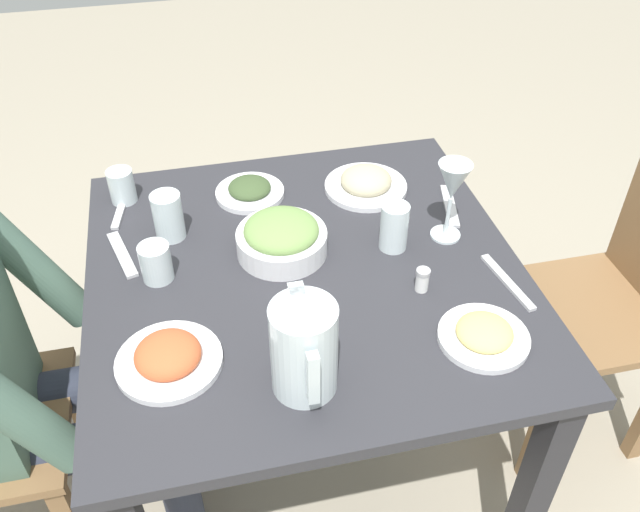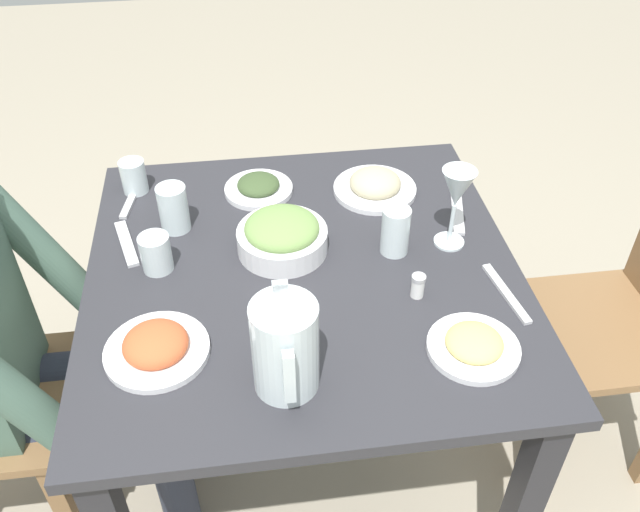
# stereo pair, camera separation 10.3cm
# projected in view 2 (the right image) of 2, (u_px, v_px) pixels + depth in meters

# --- Properties ---
(ground_plane) EXTENTS (8.00, 8.00, 0.00)m
(ground_plane) POSITION_uv_depth(u_px,v_px,m) (308.00, 462.00, 1.97)
(ground_plane) COLOR #9E937F
(dining_table) EXTENTS (0.95, 0.95, 0.76)m
(dining_table) POSITION_uv_depth(u_px,v_px,m) (304.00, 307.00, 1.56)
(dining_table) COLOR #2D2D33
(dining_table) RESTS_ON ground_plane
(chair_far) EXTENTS (0.40, 0.40, 0.89)m
(chair_far) POSITION_uv_depth(u_px,v_px,m) (633.00, 313.00, 1.72)
(chair_far) COLOR olive
(chair_far) RESTS_ON ground_plane
(diner_near) EXTENTS (0.48, 0.53, 1.19)m
(diner_near) POSITION_uv_depth(u_px,v_px,m) (11.00, 343.00, 1.44)
(diner_near) COLOR #4C6B5B
(diner_near) RESTS_ON ground_plane
(water_pitcher) EXTENTS (0.16, 0.12, 0.19)m
(water_pitcher) POSITION_uv_depth(u_px,v_px,m) (285.00, 347.00, 1.17)
(water_pitcher) COLOR silver
(water_pitcher) RESTS_ON dining_table
(salad_bowl) EXTENTS (0.20, 0.20, 0.09)m
(salad_bowl) POSITION_uv_depth(u_px,v_px,m) (282.00, 235.00, 1.50)
(salad_bowl) COLOR white
(salad_bowl) RESTS_ON dining_table
(plate_fries) EXTENTS (0.18, 0.18, 0.04)m
(plate_fries) POSITION_uv_depth(u_px,v_px,m) (474.00, 345.00, 1.28)
(plate_fries) COLOR white
(plate_fries) RESTS_ON dining_table
(plate_beans) EXTENTS (0.21, 0.21, 0.06)m
(plate_beans) POSITION_uv_depth(u_px,v_px,m) (375.00, 185.00, 1.69)
(plate_beans) COLOR white
(plate_beans) RESTS_ON dining_table
(plate_rice_curry) EXTENTS (0.20, 0.20, 0.06)m
(plate_rice_curry) POSITION_uv_depth(u_px,v_px,m) (156.00, 347.00, 1.28)
(plate_rice_curry) COLOR white
(plate_rice_curry) RESTS_ON dining_table
(plate_dolmas) EXTENTS (0.17, 0.17, 0.04)m
(plate_dolmas) POSITION_uv_depth(u_px,v_px,m) (259.00, 187.00, 1.70)
(plate_dolmas) COLOR white
(plate_dolmas) RESTS_ON dining_table
(water_glass_far_right) EXTENTS (0.06, 0.06, 0.09)m
(water_glass_far_right) POSITION_uv_depth(u_px,v_px,m) (134.00, 176.00, 1.68)
(water_glass_far_right) COLOR silver
(water_glass_far_right) RESTS_ON dining_table
(water_glass_near_right) EXTENTS (0.07, 0.07, 0.11)m
(water_glass_near_right) POSITION_uv_depth(u_px,v_px,m) (173.00, 208.00, 1.55)
(water_glass_near_right) COLOR silver
(water_glass_near_right) RESTS_ON dining_table
(water_glass_by_pitcher) EXTENTS (0.07, 0.07, 0.09)m
(water_glass_by_pitcher) POSITION_uv_depth(u_px,v_px,m) (156.00, 253.00, 1.45)
(water_glass_by_pitcher) COLOR silver
(water_glass_by_pitcher) RESTS_ON dining_table
(water_glass_center) EXTENTS (0.06, 0.06, 0.11)m
(water_glass_center) POSITION_uv_depth(u_px,v_px,m) (395.00, 231.00, 1.49)
(water_glass_center) COLOR silver
(water_glass_center) RESTS_ON dining_table
(wine_glass) EXTENTS (0.08, 0.08, 0.20)m
(wine_glass) POSITION_uv_depth(u_px,v_px,m) (457.00, 192.00, 1.46)
(wine_glass) COLOR silver
(wine_glass) RESTS_ON dining_table
(salt_shaker) EXTENTS (0.03, 0.03, 0.05)m
(salt_shaker) POSITION_uv_depth(u_px,v_px,m) (418.00, 286.00, 1.39)
(salt_shaker) COLOR white
(salt_shaker) RESTS_ON dining_table
(fork_near) EXTENTS (0.17, 0.07, 0.01)m
(fork_near) POSITION_uv_depth(u_px,v_px,m) (127.00, 243.00, 1.54)
(fork_near) COLOR silver
(fork_near) RESTS_ON dining_table
(knife_near) EXTENTS (0.19, 0.05, 0.01)m
(knife_near) POSITION_uv_depth(u_px,v_px,m) (506.00, 293.00, 1.41)
(knife_near) COLOR silver
(knife_near) RESTS_ON dining_table
(fork_far) EXTENTS (0.17, 0.07, 0.01)m
(fork_far) POSITION_uv_depth(u_px,v_px,m) (457.00, 213.00, 1.63)
(fork_far) COLOR silver
(fork_far) RESTS_ON dining_table
(knife_far) EXTENTS (0.19, 0.05, 0.01)m
(knife_far) POSITION_uv_depth(u_px,v_px,m) (133.00, 196.00, 1.68)
(knife_far) COLOR silver
(knife_far) RESTS_ON dining_table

